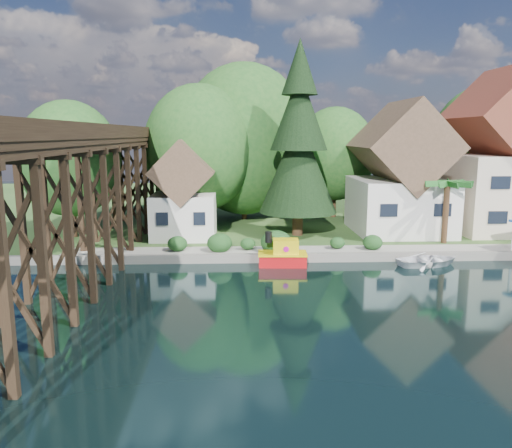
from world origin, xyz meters
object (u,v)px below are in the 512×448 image
at_px(conifer, 299,143).
at_px(palm_tree, 448,185).
at_px(shed, 184,196).
at_px(tugboat, 283,255).
at_px(trestle_bridge, 85,191).
at_px(house_left, 400,178).
at_px(house_center, 503,162).
at_px(boat_white_a, 428,259).

relative_size(conifer, palm_tree, 3.07).
relative_size(shed, conifer, 0.50).
bearing_deg(conifer, tugboat, -103.88).
height_order(shed, palm_tree, shed).
distance_m(trestle_bridge, house_left, 25.42).
bearing_deg(conifer, trestle_bridge, -145.56).
bearing_deg(conifer, house_center, 5.00).
height_order(palm_tree, boat_white_a, palm_tree).
bearing_deg(tugboat, house_center, 25.35).
bearing_deg(tugboat, trestle_bridge, -170.74).
distance_m(house_center, palm_tree, 8.69).
height_order(shed, boat_white_a, shed).
relative_size(shed, boat_white_a, 1.83).
relative_size(trestle_bridge, tugboat, 13.20).
xyz_separation_m(conifer, palm_tree, (10.86, -3.53, -3.08)).
height_order(trestle_bridge, house_center, house_center).
bearing_deg(palm_tree, house_left, 114.76).
xyz_separation_m(shed, palm_tree, (20.11, -3.08, 1.10)).
height_order(trestle_bridge, tugboat, trestle_bridge).
distance_m(conifer, palm_tree, 11.82).
bearing_deg(house_left, house_center, 3.18).
relative_size(trestle_bridge, shed, 5.63).
bearing_deg(conifer, shed, -177.22).
bearing_deg(house_left, palm_tree, -65.24).
xyz_separation_m(house_left, tugboat, (-10.67, -8.82, -4.43)).
xyz_separation_m(palm_tree, boat_white_a, (-2.98, -4.65, -4.49)).
bearing_deg(conifer, house_left, 6.86).
bearing_deg(tugboat, house_left, 39.58).
bearing_deg(house_center, palm_tree, -143.60).
distance_m(shed, boat_white_a, 19.09).
relative_size(house_left, house_center, 0.79).
bearing_deg(trestle_bridge, house_center, 19.49).
height_order(trestle_bridge, palm_tree, trestle_bridge).
height_order(shed, tugboat, shed).
xyz_separation_m(trestle_bridge, tugboat, (12.33, 2.01, -4.64)).
height_order(trestle_bridge, house_left, house_left).
bearing_deg(tugboat, palm_tree, 18.36).
distance_m(house_center, conifer, 17.89).
distance_m(trestle_bridge, house_center, 33.96).
relative_size(house_center, shed, 1.77).
distance_m(house_left, conifer, 9.27).
distance_m(trestle_bridge, shed, 10.69).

